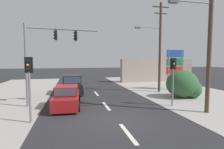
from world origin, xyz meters
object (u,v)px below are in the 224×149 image
at_px(utility_pole_midground_right, 159,45).
at_px(traffic_signal_mast, 45,50).
at_px(pedestal_signal_right_kerb, 173,74).
at_px(sedan_crossing_left, 67,97).
at_px(shopping_plaza_sign, 175,64).
at_px(suv_kerbside_parked, 72,85).
at_px(utility_pole_foreground_right, 208,32).
at_px(pedestal_signal_left_kerb, 29,79).

distance_m(utility_pole_midground_right, traffic_signal_mast, 11.41).
height_order(utility_pole_midground_right, pedestal_signal_right_kerb, utility_pole_midground_right).
height_order(traffic_signal_mast, sedan_crossing_left, traffic_signal_mast).
xyz_separation_m(traffic_signal_mast, shopping_plaza_sign, (13.48, 4.11, -1.16)).
xyz_separation_m(utility_pole_midground_right, traffic_signal_mast, (-10.92, -3.21, -0.89)).
bearing_deg(shopping_plaza_sign, utility_pole_midground_right, -160.65).
distance_m(utility_pole_midground_right, pedestal_signal_right_kerb, 6.39).
height_order(utility_pole_midground_right, suv_kerbside_parked, utility_pole_midground_right).
distance_m(utility_pole_foreground_right, utility_pole_midground_right, 7.59).
xyz_separation_m(pedestal_signal_right_kerb, sedan_crossing_left, (-7.63, 1.53, -1.71)).
xyz_separation_m(traffic_signal_mast, suv_kerbside_parked, (1.92, 4.55, -3.26)).
relative_size(utility_pole_foreground_right, utility_pole_midground_right, 1.02).
xyz_separation_m(utility_pole_foreground_right, shopping_plaza_sign, (3.29, 8.45, -2.17)).
bearing_deg(pedestal_signal_left_kerb, traffic_signal_mast, 84.56).
bearing_deg(utility_pole_foreground_right, pedestal_signal_right_kerb, 118.12).
distance_m(utility_pole_midground_right, shopping_plaza_sign, 3.41).
distance_m(utility_pole_foreground_right, traffic_signal_mast, 11.13).
distance_m(traffic_signal_mast, sedan_crossing_left, 3.84).
height_order(utility_pole_midground_right, traffic_signal_mast, utility_pole_midground_right).
xyz_separation_m(shopping_plaza_sign, sedan_crossing_left, (-11.99, -4.90, -2.28)).
bearing_deg(utility_pole_foreground_right, traffic_signal_mast, 156.91).
relative_size(traffic_signal_mast, pedestal_signal_right_kerb, 1.69).
height_order(traffic_signal_mast, suv_kerbside_parked, traffic_signal_mast).
bearing_deg(suv_kerbside_parked, shopping_plaza_sign, -2.17).
bearing_deg(utility_pole_midground_right, sedan_crossing_left, -156.98).
xyz_separation_m(pedestal_signal_left_kerb, shopping_plaza_sign, (13.84, 7.83, 0.57)).
xyz_separation_m(shopping_plaza_sign, suv_kerbside_parked, (-11.56, 0.44, -2.10)).
height_order(traffic_signal_mast, pedestal_signal_right_kerb, traffic_signal_mast).
bearing_deg(pedestal_signal_right_kerb, pedestal_signal_left_kerb, -171.64).
bearing_deg(sedan_crossing_left, utility_pole_foreground_right, -22.19).
xyz_separation_m(utility_pole_foreground_right, utility_pole_midground_right, (0.72, 7.55, -0.11)).
distance_m(pedestal_signal_left_kerb, shopping_plaza_sign, 15.91).
bearing_deg(traffic_signal_mast, suv_kerbside_parked, 67.15).
height_order(suv_kerbside_parked, sedan_crossing_left, suv_kerbside_parked).
xyz_separation_m(utility_pole_foreground_right, suv_kerbside_parked, (-8.28, 8.89, -4.27)).
distance_m(utility_pole_foreground_right, shopping_plaza_sign, 9.33).
relative_size(utility_pole_midground_right, pedestal_signal_left_kerb, 2.63).
height_order(utility_pole_foreground_right, suv_kerbside_parked, utility_pole_foreground_right).
bearing_deg(utility_pole_foreground_right, sedan_crossing_left, 157.81).
bearing_deg(pedestal_signal_left_kerb, sedan_crossing_left, 57.76).
height_order(shopping_plaza_sign, suv_kerbside_parked, shopping_plaza_sign).
distance_m(pedestal_signal_left_kerb, suv_kerbside_parked, 8.71).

